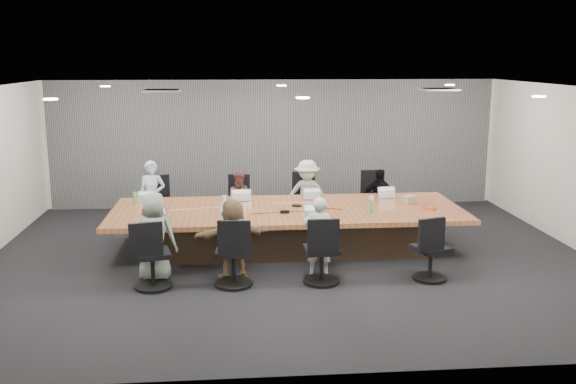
{
  "coord_description": "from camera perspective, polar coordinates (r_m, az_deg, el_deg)",
  "views": [
    {
      "loc": [
        -0.93,
        -10.17,
        3.3
      ],
      "look_at": [
        0.0,
        0.4,
        1.05
      ],
      "focal_mm": 40.0,
      "sensor_mm": 36.0,
      "label": 1
    }
  ],
  "objects": [
    {
      "name": "chair_6",
      "position": [
        9.51,
        3.01,
        -5.63
      ],
      "size": [
        0.6,
        0.6,
        0.85
      ],
      "primitive_type": null,
      "rotation": [
        0.0,
        0.0,
        0.04
      ],
      "color": "black",
      "rests_on": "ground"
    },
    {
      "name": "curtain",
      "position": [
        14.25,
        -1.24,
        4.3
      ],
      "size": [
        9.8,
        0.04,
        2.8
      ],
      "primitive_type": "cube",
      "color": "slate",
      "rests_on": "ground"
    },
    {
      "name": "person_6",
      "position": [
        9.79,
        2.73,
        -3.95
      ],
      "size": [
        0.49,
        0.36,
        1.24
      ],
      "primitive_type": "imported",
      "rotation": [
        0.0,
        0.0,
        2.99
      ],
      "color": "#BEBEBE",
      "rests_on": "ground"
    },
    {
      "name": "chair_3",
      "position": [
        13.01,
        7.68,
        -0.84
      ],
      "size": [
        0.59,
        0.59,
        0.88
      ],
      "primitive_type": null,
      "rotation": [
        0.0,
        0.0,
        3.14
      ],
      "color": "black",
      "rests_on": "ground"
    },
    {
      "name": "person_4",
      "position": [
        9.76,
        -11.79,
        -3.91
      ],
      "size": [
        0.72,
        0.54,
        1.35
      ],
      "primitive_type": "imported",
      "rotation": [
        0.0,
        0.0,
        2.96
      ],
      "color": "gray",
      "rests_on": "ground"
    },
    {
      "name": "laptop_6",
      "position": [
        10.28,
        2.33,
        -2.41
      ],
      "size": [
        0.37,
        0.27,
        0.02
      ],
      "primitive_type": "cube",
      "rotation": [
        0.0,
        0.0,
        0.11
      ],
      "color": "#B2B2B7",
      "rests_on": "conference_table"
    },
    {
      "name": "chair_7",
      "position": [
        9.87,
        12.56,
        -5.36
      ],
      "size": [
        0.69,
        0.69,
        0.81
      ],
      "primitive_type": null,
      "rotation": [
        0.0,
        0.0,
        0.32
      ],
      "color": "black",
      "rests_on": "ground"
    },
    {
      "name": "cup_white_near",
      "position": [
        11.58,
        7.46,
        -0.64
      ],
      "size": [
        0.1,
        0.1,
        0.11
      ],
      "primitive_type": "cylinder",
      "rotation": [
        0.0,
        0.0,
        0.25
      ],
      "color": "white",
      "rests_on": "conference_table"
    },
    {
      "name": "stapler",
      "position": [
        10.66,
        -0.28,
        -1.77
      ],
      "size": [
        0.15,
        0.04,
        0.06
      ],
      "primitive_type": "cube",
      "rotation": [
        0.0,
        0.0,
        0.03
      ],
      "color": "black",
      "rests_on": "conference_table"
    },
    {
      "name": "floor",
      "position": [
        10.73,
        0.19,
        -5.93
      ],
      "size": [
        10.0,
        8.0,
        0.0
      ],
      "primitive_type": "cube",
      "color": "black",
      "rests_on": "ground"
    },
    {
      "name": "snack_packet",
      "position": [
        11.2,
        12.47,
        -1.42
      ],
      "size": [
        0.22,
        0.22,
        0.04
      ],
      "primitive_type": "cube",
      "rotation": [
        0.0,
        0.0,
        -0.76
      ],
      "color": "#D44A18",
      "rests_on": "conference_table"
    },
    {
      "name": "laptop_5",
      "position": [
        10.2,
        -4.94,
        -2.56
      ],
      "size": [
        0.38,
        0.29,
        0.02
      ],
      "primitive_type": "cube",
      "rotation": [
        0.0,
        0.0,
        -0.16
      ],
      "color": "#B2B2B7",
      "rests_on": "conference_table"
    },
    {
      "name": "laptop_0",
      "position": [
        11.85,
        -12.3,
        -0.74
      ],
      "size": [
        0.31,
        0.23,
        0.02
      ],
      "primitive_type": "cube",
      "rotation": [
        0.0,
        0.0,
        3.28
      ],
      "color": "#B2B2B7",
      "rests_on": "conference_table"
    },
    {
      "name": "bottle_clear",
      "position": [
        10.99,
        -5.68,
        -0.91
      ],
      "size": [
        0.09,
        0.09,
        0.24
      ],
      "primitive_type": "cylinder",
      "rotation": [
        0.0,
        0.0,
        0.2
      ],
      "color": "silver",
      "rests_on": "conference_table"
    },
    {
      "name": "wall_front",
      "position": [
        6.52,
        3.39,
        -4.97
      ],
      "size": [
        10.0,
        0.0,
        2.8
      ],
      "primitive_type": "cube",
      "rotation": [
        -1.57,
        0.0,
        0.0
      ],
      "color": "beige",
      "rests_on": "ground"
    },
    {
      "name": "bottle_green_right",
      "position": [
        10.71,
        7.37,
        -1.31
      ],
      "size": [
        0.08,
        0.08,
        0.24
      ],
      "primitive_type": "cylinder",
      "rotation": [
        0.0,
        0.0,
        -0.16
      ],
      "color": "#589A5D",
      "rests_on": "conference_table"
    },
    {
      "name": "chair_2",
      "position": [
        12.78,
        1.52,
        -1.02
      ],
      "size": [
        0.6,
        0.6,
        0.86
      ],
      "primitive_type": null,
      "rotation": [
        0.0,
        0.0,
        3.11
      ],
      "color": "black",
      "rests_on": "ground"
    },
    {
      "name": "person_3",
      "position": [
        12.65,
        8.04,
        -0.57
      ],
      "size": [
        0.69,
        0.32,
        1.16
      ],
      "primitive_type": "imported",
      "rotation": [
        0.0,
        0.0,
        6.33
      ],
      "color": "black",
      "rests_on": "ground"
    },
    {
      "name": "ceiling",
      "position": [
        10.23,
        0.2,
        9.17
      ],
      "size": [
        10.0,
        8.0,
        0.0
      ],
      "primitive_type": "cube",
      "color": "white",
      "rests_on": "wall_back"
    },
    {
      "name": "conference_table",
      "position": [
        11.1,
        -0.05,
        -3.17
      ],
      "size": [
        6.0,
        2.2,
        0.74
      ],
      "color": "#38281B",
      "rests_on": "ground"
    },
    {
      "name": "chair_0",
      "position": [
        12.8,
        -11.74,
        -1.35
      ],
      "size": [
        0.68,
        0.68,
        0.82
      ],
      "primitive_type": null,
      "rotation": [
        0.0,
        0.0,
        3.4
      ],
      "color": "black",
      "rests_on": "ground"
    },
    {
      "name": "wall_back",
      "position": [
        14.33,
        -1.26,
        4.34
      ],
      "size": [
        10.0,
        0.0,
        2.8
      ],
      "primitive_type": "cube",
      "rotation": [
        1.57,
        0.0,
        0.0
      ],
      "color": "beige",
      "rests_on": "ground"
    },
    {
      "name": "canvas_bag",
      "position": [
        11.57,
        10.71,
        -0.67
      ],
      "size": [
        0.3,
        0.29,
        0.14
      ],
      "primitive_type": "cube",
      "rotation": [
        0.0,
        0.0,
        0.69
      ],
      "color": "tan",
      "rests_on": "conference_table"
    },
    {
      "name": "laptop_1",
      "position": [
        11.75,
        -4.15,
        -0.6
      ],
      "size": [
        0.36,
        0.26,
        0.02
      ],
      "primitive_type": "cube",
      "rotation": [
        0.0,
        0.0,
        3.17
      ],
      "color": "#B2B2B7",
      "rests_on": "conference_table"
    },
    {
      "name": "mic_left",
      "position": [
        10.65,
        -4.46,
        -1.89
      ],
      "size": [
        0.18,
        0.15,
        0.03
      ],
      "primitive_type": "cube",
      "rotation": [
        0.0,
        0.0,
        0.43
      ],
      "color": "black",
      "rests_on": "conference_table"
    },
    {
      "name": "laptop_3",
      "position": [
        12.09,
        8.65,
        -0.35
      ],
      "size": [
        0.35,
        0.26,
        0.02
      ],
      "primitive_type": "cube",
      "rotation": [
        0.0,
        0.0,
        3.26
      ],
      "color": "#B2B2B7",
      "rests_on": "conference_table"
    },
    {
      "name": "chair_5",
      "position": [
        9.42,
        -4.89,
        -5.78
      ],
      "size": [
        0.63,
        0.63,
        0.87
      ],
      "primitive_type": null,
      "rotation": [
        0.0,
        0.0,
        -0.08
      ],
      "color": "black",
      "rests_on": "ground"
    },
    {
      "name": "laptop_2",
      "position": [
        11.84,
        2.03,
        -0.48
      ],
      "size": [
        0.31,
        0.22,
        0.02
      ],
      "primitive_type": "cube",
      "rotation": [
        0.0,
        0.0,
        3.12
      ],
      "color": "#B2B2B7",
      "rests_on": "conference_table"
    },
    {
      "name": "person_0",
      "position": [
        12.4,
        -11.97,
        -0.44
      ],
      "size": [
        0.55,
        0.4,
        1.38
      ],
      "primitive_type": "imported",
      "rotation": [
        0.0,
        0.0,
        6.14
      ],
      "color": "#AAC7DA",
      "rests_on": "ground"
    },
    {
      "name": "chair_1",
      "position": [
        12.71,
        -4.19,
        -1.27
      ],
      "size": [
        0.61,
        0.61,
        0.79
      ],
      "primitive_type": null,
      "rotation": [
        0.0,
        0.0,
        3.0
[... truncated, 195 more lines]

